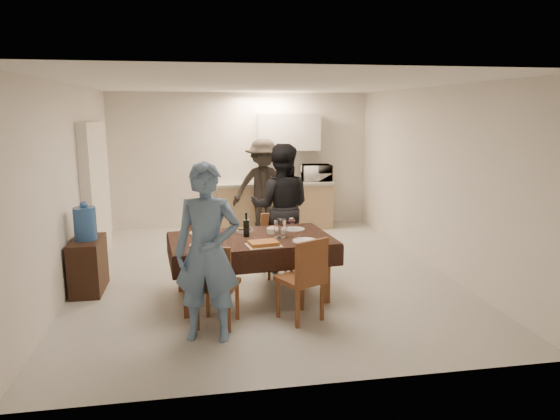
{
  "coord_description": "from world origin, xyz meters",
  "views": [
    {
      "loc": [
        -0.92,
        -6.71,
        2.27
      ],
      "look_at": [
        0.19,
        -0.3,
        0.96
      ],
      "focal_mm": 32.0,
      "sensor_mm": 36.0,
      "label": 1
    }
  ],
  "objects_px": {
    "savoury_tart": "(264,243)",
    "person_far": "(281,207)",
    "console": "(88,265)",
    "person_kitchen": "(264,187)",
    "water_jug": "(85,224)",
    "water_pitcher": "(280,228)",
    "dining_table": "(251,240)",
    "microwave": "(316,173)",
    "wine_bottle": "(246,225)",
    "person_near": "(207,253)"
  },
  "relations": [
    {
      "from": "person_kitchen",
      "to": "microwave",
      "type": "bearing_deg",
      "value": 22.3
    },
    {
      "from": "microwave",
      "to": "savoury_tart",
      "type": "bearing_deg",
      "value": 68.14
    },
    {
      "from": "console",
      "to": "savoury_tart",
      "type": "relative_size",
      "value": 1.94
    },
    {
      "from": "console",
      "to": "microwave",
      "type": "distance_m",
      "value": 4.83
    },
    {
      "from": "water_pitcher",
      "to": "savoury_tart",
      "type": "distance_m",
      "value": 0.42
    },
    {
      "from": "dining_table",
      "to": "person_far",
      "type": "xyz_separation_m",
      "value": [
        0.55,
        1.05,
        0.19
      ]
    },
    {
      "from": "dining_table",
      "to": "water_jug",
      "type": "bearing_deg",
      "value": 159.01
    },
    {
      "from": "savoury_tart",
      "to": "person_far",
      "type": "xyz_separation_m",
      "value": [
        0.45,
        1.43,
        0.13
      ]
    },
    {
      "from": "water_pitcher",
      "to": "person_far",
      "type": "distance_m",
      "value": 1.12
    },
    {
      "from": "water_jug",
      "to": "microwave",
      "type": "height_order",
      "value": "microwave"
    },
    {
      "from": "microwave",
      "to": "person_kitchen",
      "type": "xyz_separation_m",
      "value": [
        -1.1,
        -0.45,
        -0.19
      ]
    },
    {
      "from": "console",
      "to": "savoury_tart",
      "type": "bearing_deg",
      "value": -23.89
    },
    {
      "from": "water_jug",
      "to": "person_near",
      "type": "bearing_deg",
      "value": -47.68
    },
    {
      "from": "microwave",
      "to": "person_kitchen",
      "type": "relative_size",
      "value": 0.32
    },
    {
      "from": "console",
      "to": "person_near",
      "type": "distance_m",
      "value": 2.24
    },
    {
      "from": "dining_table",
      "to": "savoury_tart",
      "type": "xyz_separation_m",
      "value": [
        0.1,
        -0.38,
        0.06
      ]
    },
    {
      "from": "console",
      "to": "water_pitcher",
      "type": "bearing_deg",
      "value": -14.38
    },
    {
      "from": "console",
      "to": "water_jug",
      "type": "bearing_deg",
      "value": 0.0
    },
    {
      "from": "water_pitcher",
      "to": "person_near",
      "type": "xyz_separation_m",
      "value": [
        -0.9,
        -1.0,
        0.03
      ]
    },
    {
      "from": "wine_bottle",
      "to": "person_kitchen",
      "type": "height_order",
      "value": "person_kitchen"
    },
    {
      "from": "water_pitcher",
      "to": "dining_table",
      "type": "bearing_deg",
      "value": 171.87
    },
    {
      "from": "console",
      "to": "water_jug",
      "type": "height_order",
      "value": "water_jug"
    },
    {
      "from": "water_jug",
      "to": "water_pitcher",
      "type": "distance_m",
      "value": 2.44
    },
    {
      "from": "dining_table",
      "to": "water_pitcher",
      "type": "xyz_separation_m",
      "value": [
        0.35,
        -0.05,
        0.14
      ]
    },
    {
      "from": "person_kitchen",
      "to": "water_jug",
      "type": "bearing_deg",
      "value": -135.33
    },
    {
      "from": "person_far",
      "to": "console",
      "type": "bearing_deg",
      "value": 24.93
    },
    {
      "from": "water_jug",
      "to": "console",
      "type": "bearing_deg",
      "value": 0.0
    },
    {
      "from": "wine_bottle",
      "to": "savoury_tart",
      "type": "xyz_separation_m",
      "value": [
        0.15,
        -0.43,
        -0.13
      ]
    },
    {
      "from": "dining_table",
      "to": "microwave",
      "type": "height_order",
      "value": "microwave"
    },
    {
      "from": "wine_bottle",
      "to": "person_near",
      "type": "relative_size",
      "value": 0.17
    },
    {
      "from": "dining_table",
      "to": "wine_bottle",
      "type": "bearing_deg",
      "value": 129.44
    },
    {
      "from": "person_far",
      "to": "person_near",
      "type": "bearing_deg",
      "value": 76.35
    },
    {
      "from": "dining_table",
      "to": "microwave",
      "type": "bearing_deg",
      "value": 59.19
    },
    {
      "from": "console",
      "to": "savoury_tart",
      "type": "distance_m",
      "value": 2.35
    },
    {
      "from": "water_jug",
      "to": "person_kitchen",
      "type": "relative_size",
      "value": 0.23
    },
    {
      "from": "microwave",
      "to": "person_far",
      "type": "relative_size",
      "value": 0.31
    },
    {
      "from": "microwave",
      "to": "water_pitcher",
      "type": "bearing_deg",
      "value": 69.76
    },
    {
      "from": "water_jug",
      "to": "wine_bottle",
      "type": "height_order",
      "value": "water_jug"
    },
    {
      "from": "console",
      "to": "dining_table",
      "type": "bearing_deg",
      "value": -15.43
    },
    {
      "from": "water_jug",
      "to": "person_kitchen",
      "type": "bearing_deg",
      "value": 44.67
    },
    {
      "from": "console",
      "to": "person_kitchen",
      "type": "distance_m",
      "value": 3.7
    },
    {
      "from": "console",
      "to": "wine_bottle",
      "type": "bearing_deg",
      "value": -14.45
    },
    {
      "from": "person_kitchen",
      "to": "dining_table",
      "type": "bearing_deg",
      "value": -100.7
    },
    {
      "from": "microwave",
      "to": "person_far",
      "type": "distance_m",
      "value": 2.78
    },
    {
      "from": "savoury_tart",
      "to": "person_far",
      "type": "relative_size",
      "value": 0.21
    },
    {
      "from": "dining_table",
      "to": "person_kitchen",
      "type": "relative_size",
      "value": 1.16
    },
    {
      "from": "water_jug",
      "to": "person_far",
      "type": "xyz_separation_m",
      "value": [
        2.56,
        0.49,
        0.02
      ]
    },
    {
      "from": "dining_table",
      "to": "console",
      "type": "xyz_separation_m",
      "value": [
        -2.01,
        0.56,
        -0.38
      ]
    },
    {
      "from": "dining_table",
      "to": "console",
      "type": "bearing_deg",
      "value": 159.01
    },
    {
      "from": "person_near",
      "to": "wine_bottle",
      "type": "bearing_deg",
      "value": 77.22
    }
  ]
}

